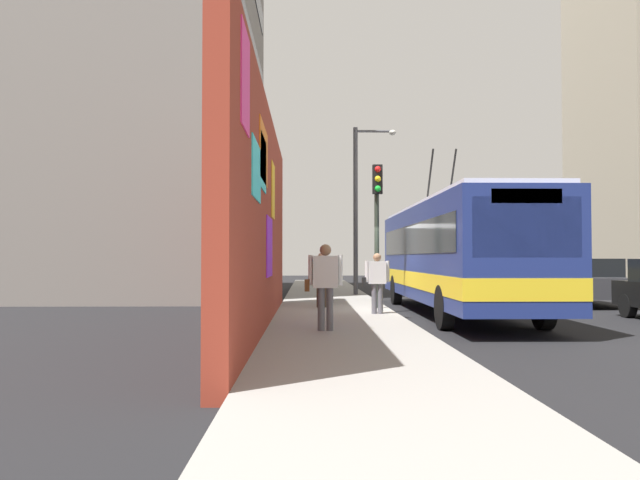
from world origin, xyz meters
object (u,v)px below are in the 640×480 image
object	(u,v)px
parked_car_dark_gray	(581,280)
parked_car_navy	(484,272)
parked_car_silver	(523,276)
pedestrian_midblock	(322,275)
traffic_light	(377,211)
city_bus	(454,252)
street_lamp	(360,198)
pedestrian_near_wall	(325,280)
pedestrian_at_curb	(377,279)

from	to	relation	value
parked_car_dark_gray	parked_car_navy	distance (m)	12.08
parked_car_silver	pedestrian_midblock	bearing A→B (deg)	134.73
parked_car_silver	traffic_light	size ratio (longest dim) A/B	1.08
parked_car_navy	city_bus	bearing A→B (deg)	161.65
traffic_light	street_lamp	world-z (taller)	street_lamp
city_bus	parked_car_silver	size ratio (longest dim) A/B	2.71
parked_car_navy	traffic_light	world-z (taller)	traffic_light
city_bus	pedestrian_midblock	xyz separation A→B (m)	(0.71, 3.75, -0.67)
street_lamp	pedestrian_midblock	bearing A→B (deg)	165.81
parked_car_navy	pedestrian_near_wall	size ratio (longest dim) A/B	2.54
city_bus	traffic_light	distance (m)	2.49
city_bus	pedestrian_at_curb	bearing A→B (deg)	121.68
city_bus	parked_car_dark_gray	world-z (taller)	city_bus
parked_car_silver	parked_car_navy	xyz separation A→B (m)	(6.10, -0.00, 0.00)
pedestrian_near_wall	street_lamp	size ratio (longest dim) A/B	0.26
traffic_light	street_lamp	size ratio (longest dim) A/B	0.62
city_bus	parked_car_navy	world-z (taller)	city_bus
parked_car_silver	pedestrian_near_wall	distance (m)	17.38
pedestrian_midblock	pedestrian_at_curb	bearing A→B (deg)	-147.21
city_bus	pedestrian_at_curb	distance (m)	2.86
parked_car_dark_gray	pedestrian_midblock	bearing A→B (deg)	107.86
pedestrian_at_curb	street_lamp	bearing A→B (deg)	-1.90
pedestrian_midblock	street_lamp	world-z (taller)	street_lamp
pedestrian_midblock	street_lamp	distance (m)	7.47
parked_car_dark_gray	pedestrian_midblock	xyz separation A→B (m)	(-2.88, 8.95, 0.25)
pedestrian_at_curb	street_lamp	world-z (taller)	street_lamp
pedestrian_near_wall	parked_car_silver	bearing A→B (deg)	-31.23
parked_car_silver	traffic_light	xyz separation A→B (m)	(-9.23, 7.35, 2.12)
parked_car_silver	pedestrian_at_curb	world-z (taller)	pedestrian_at_curb
parked_car_navy	street_lamp	distance (m)	11.47
pedestrian_near_wall	traffic_light	distance (m)	6.13
city_bus	parked_car_silver	distance (m)	10.94
city_bus	pedestrian_midblock	size ratio (longest dim) A/B	7.60
city_bus	pedestrian_near_wall	bearing A→B (deg)	144.20
parked_car_navy	pedestrian_near_wall	distance (m)	22.82
pedestrian_at_curb	pedestrian_near_wall	size ratio (longest dim) A/B	0.91
pedestrian_midblock	pedestrian_near_wall	bearing A→B (deg)	179.44
parked_car_navy	pedestrian_at_curb	distance (m)	18.73
pedestrian_midblock	pedestrian_near_wall	world-z (taller)	pedestrian_near_wall
parked_car_silver	parked_car_navy	world-z (taller)	same
parked_car_navy	street_lamp	size ratio (longest dim) A/B	0.66
parked_car_dark_gray	pedestrian_midblock	world-z (taller)	pedestrian_midblock
pedestrian_at_curb	pedestrian_midblock	bearing A→B (deg)	32.79
parked_car_navy	traffic_light	bearing A→B (deg)	154.39
parked_car_silver	street_lamp	xyz separation A→B (m)	(-2.19, 7.26, 3.15)
traffic_light	city_bus	bearing A→B (deg)	-99.12
pedestrian_midblock	parked_car_navy	bearing A→B (deg)	-30.88
parked_car_navy	pedestrian_at_curb	bearing A→B (deg)	156.20
pedestrian_near_wall	traffic_light	world-z (taller)	traffic_light
parked_car_silver	pedestrian_at_curb	xyz separation A→B (m)	(-11.03, 7.56, 0.23)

